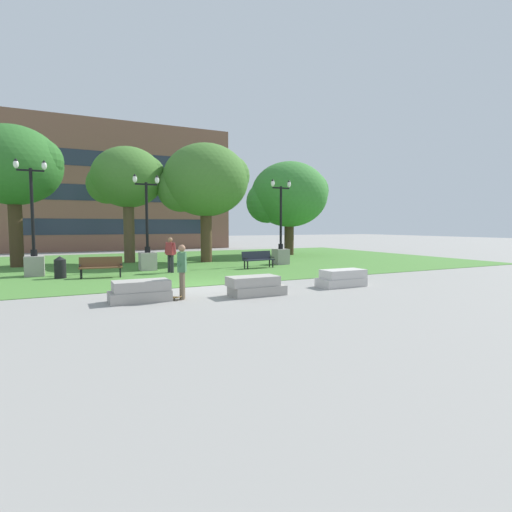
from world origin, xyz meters
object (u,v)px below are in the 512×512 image
Objects in this scene: park_bench_near_right at (258,258)px; trash_bin at (60,267)px; person_skateboarder at (182,268)px; lamp_post_left at (148,251)px; concrete_block_center at (141,291)px; concrete_block_right at (342,278)px; skateboard at (166,297)px; park_bench_near_left at (101,266)px; person_bystander_near_lawn at (171,253)px; concrete_block_left at (255,286)px; lamp_post_right at (281,247)px; lamp_post_center at (34,253)px.

trash_bin reaches higher than park_bench_near_right.
lamp_post_left is at bearing 85.78° from person_skateboarder.
concrete_block_center is 0.99× the size of concrete_block_right.
trash_bin is (-2.93, 6.95, 0.42)m from skateboard.
lamp_post_left reaches higher than trash_bin.
concrete_block_right is at bearing -40.04° from park_bench_near_left.
park_bench_near_right is (7.96, 0.47, 0.00)m from park_bench_near_left.
lamp_post_left is at bearing 115.29° from person_bystander_near_lawn.
lamp_post_left is (1.12, 8.53, 0.93)m from skateboard.
concrete_block_left is 3.82m from concrete_block_right.
skateboard is (-2.84, 0.52, -0.22)m from concrete_block_left.
park_bench_near_left reaches higher than concrete_block_left.
lamp_post_right reaches higher than park_bench_near_left.
concrete_block_left is 2.48m from person_skateboarder.
concrete_block_center is 0.37× the size of lamp_post_left.
park_bench_near_left is 1.08× the size of person_bystander_near_lawn.
person_skateboarder reaches higher than concrete_block_center.
concrete_block_center is 8.69m from lamp_post_left.
concrete_block_center is 3.65m from concrete_block_left.
skateboard is at bearing -97.50° from lamp_post_left.
lamp_post_center reaches higher than skateboard.
lamp_post_right is (5.98, 8.74, 0.72)m from concrete_block_left.
lamp_post_center is at bearing 179.37° from lamp_post_right.
skateboard is 6.60m from park_bench_near_left.
park_bench_near_left is 3.24m from lamp_post_left.
concrete_block_right is 0.35× the size of lamp_post_center.
park_bench_near_right reaches higher than concrete_block_center.
person_skateboarder is at bearing -94.22° from lamp_post_left.
park_bench_near_right is at bearing -7.74° from lamp_post_center.
concrete_block_center is 0.98× the size of park_bench_near_right.
person_skateboarder is at bearing -13.94° from skateboard.
trash_bin is at bearing 143.08° from concrete_block_right.
lamp_post_left is at bearing 122.17° from concrete_block_right.
person_skateboarder is at bearing 178.90° from concrete_block_right.
concrete_block_left is 1.02× the size of park_bench_near_left.
lamp_post_left is at bearing 77.44° from concrete_block_center.
concrete_block_center is at bearing -137.30° from park_bench_near_right.
park_bench_near_right is (6.65, 6.92, 0.45)m from skateboard.
person_bystander_near_lawn reaches higher than concrete_block_center.
person_bystander_near_lawn reaches higher than person_skateboarder.
skateboard is at bearing -105.39° from person_bystander_near_lawn.
skateboard is 0.19× the size of lamp_post_left.
concrete_block_right is 1.90× the size of trash_bin.
concrete_block_left is at bearing -79.29° from lamp_post_left.
lamp_post_right is (2.17, 1.30, 0.49)m from park_bench_near_right.
lamp_post_right is (8.33, 8.34, 0.06)m from person_skateboarder.
lamp_post_left reaches higher than concrete_block_right.
park_bench_near_left is 10.30m from lamp_post_right.
lamp_post_right is at bearing 75.59° from concrete_block_right.
lamp_post_right reaches higher than concrete_block_left.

